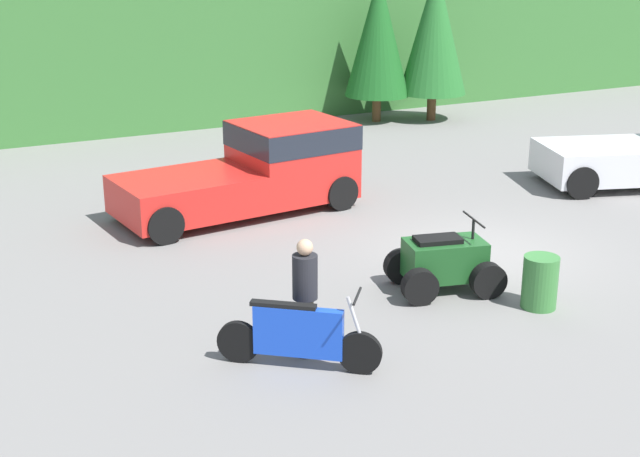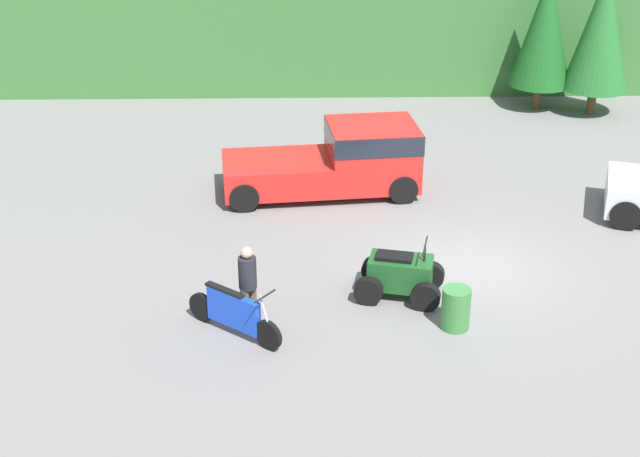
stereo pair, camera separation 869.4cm
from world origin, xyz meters
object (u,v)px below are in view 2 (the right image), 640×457
pickup_truck_red (342,158)px  steel_barrel (456,309)px  rider_person (248,283)px  quad_atv (400,275)px  dirt_bike (234,313)px

pickup_truck_red → steel_barrel: pickup_truck_red is taller
pickup_truck_red → rider_person: size_ratio=3.04×
quad_atv → rider_person: rider_person is taller
pickup_truck_red → dirt_bike: size_ratio=2.78×
quad_atv → rider_person: 3.40m
pickup_truck_red → steel_barrel: size_ratio=6.12×
dirt_bike → steel_barrel: bearing=40.1°
dirt_bike → steel_barrel: (4.43, 0.17, -0.05)m
steel_barrel → quad_atv: bearing=127.0°
pickup_truck_red → quad_atv: bearing=-86.2°
pickup_truck_red → dirt_bike: 7.61m
pickup_truck_red → dirt_bike: (-2.44, -7.19, -0.48)m
rider_person → steel_barrel: 4.20m
dirt_bike → quad_atv: (3.45, 1.48, 0.00)m
dirt_bike → quad_atv: bearing=61.2°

